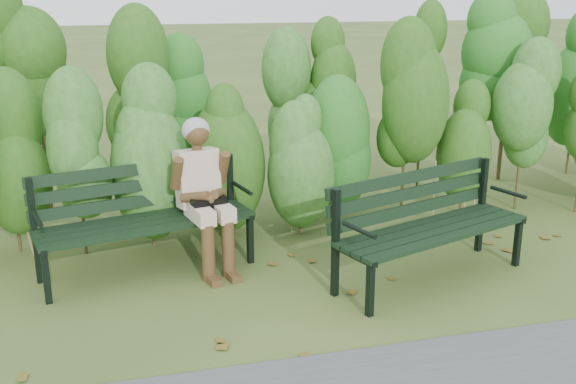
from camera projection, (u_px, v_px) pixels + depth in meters
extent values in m
plane|color=#3C5123|center=(299.00, 294.00, 5.38)|extent=(80.00, 80.00, 0.00)
cylinder|color=#47381E|center=(27.00, 217.00, 5.95)|extent=(0.03, 0.03, 0.80)
ellipsoid|color=#297424|center=(18.00, 147.00, 5.76)|extent=(0.64, 0.64, 1.44)
cylinder|color=#47381E|center=(98.00, 212.00, 6.09)|extent=(0.03, 0.03, 0.80)
ellipsoid|color=#297424|center=(92.00, 143.00, 5.91)|extent=(0.64, 0.64, 1.44)
cylinder|color=#47381E|center=(167.00, 206.00, 6.24)|extent=(0.03, 0.03, 0.80)
ellipsoid|color=#297424|center=(163.00, 139.00, 6.05)|extent=(0.64, 0.64, 1.44)
cylinder|color=#47381E|center=(232.00, 201.00, 6.39)|extent=(0.03, 0.03, 0.80)
ellipsoid|color=#297424|center=(230.00, 135.00, 6.20)|extent=(0.64, 0.64, 1.44)
cylinder|color=#47381E|center=(294.00, 196.00, 6.54)|extent=(0.03, 0.03, 0.80)
ellipsoid|color=#297424|center=(294.00, 132.00, 6.35)|extent=(0.64, 0.64, 1.44)
cylinder|color=#47381E|center=(353.00, 192.00, 6.68)|extent=(0.03, 0.03, 0.80)
ellipsoid|color=#297424|center=(355.00, 128.00, 6.49)|extent=(0.64, 0.64, 1.44)
cylinder|color=#47381E|center=(410.00, 187.00, 6.83)|extent=(0.03, 0.03, 0.80)
ellipsoid|color=#297424|center=(414.00, 125.00, 6.64)|extent=(0.64, 0.64, 1.44)
cylinder|color=#47381E|center=(465.00, 183.00, 6.98)|extent=(0.03, 0.03, 0.80)
ellipsoid|color=#297424|center=(469.00, 122.00, 6.79)|extent=(0.64, 0.64, 1.44)
cylinder|color=#47381E|center=(517.00, 179.00, 7.12)|extent=(0.03, 0.03, 0.80)
ellipsoid|color=#297424|center=(523.00, 119.00, 6.94)|extent=(0.64, 0.64, 1.44)
cylinder|color=#47381E|center=(567.00, 175.00, 7.27)|extent=(0.03, 0.03, 0.80)
ellipsoid|color=#297424|center=(574.00, 117.00, 7.08)|extent=(0.64, 0.64, 1.44)
cylinder|color=#47381E|center=(59.00, 170.00, 6.88)|extent=(0.04, 0.04, 1.10)
ellipsoid|color=#2A5519|center=(50.00, 84.00, 6.62)|extent=(0.70, 0.70, 1.98)
cylinder|color=#47381E|center=(135.00, 166.00, 7.07)|extent=(0.04, 0.04, 1.10)
ellipsoid|color=#2A5519|center=(130.00, 82.00, 6.81)|extent=(0.70, 0.70, 1.98)
cylinder|color=#47381E|center=(208.00, 161.00, 7.25)|extent=(0.04, 0.04, 1.10)
ellipsoid|color=#2A5519|center=(205.00, 79.00, 6.99)|extent=(0.70, 0.70, 1.98)
cylinder|color=#47381E|center=(277.00, 157.00, 7.44)|extent=(0.04, 0.04, 1.10)
ellipsoid|color=#2A5519|center=(277.00, 77.00, 7.18)|extent=(0.70, 0.70, 1.98)
cylinder|color=#47381E|center=(343.00, 152.00, 7.62)|extent=(0.04, 0.04, 1.10)
ellipsoid|color=#2A5519|center=(345.00, 74.00, 7.36)|extent=(0.70, 0.70, 1.98)
cylinder|color=#47381E|center=(406.00, 149.00, 7.80)|extent=(0.04, 0.04, 1.10)
ellipsoid|color=#2A5519|center=(410.00, 72.00, 7.55)|extent=(0.70, 0.70, 1.98)
cylinder|color=#47381E|center=(466.00, 145.00, 7.99)|extent=(0.04, 0.04, 1.10)
ellipsoid|color=#2A5519|center=(472.00, 70.00, 7.73)|extent=(0.70, 0.70, 1.98)
cylinder|color=#47381E|center=(523.00, 141.00, 8.17)|extent=(0.04, 0.04, 1.10)
ellipsoid|color=#2A5519|center=(530.00, 68.00, 7.92)|extent=(0.70, 0.70, 1.98)
cube|color=brown|center=(157.00, 287.00, 5.50)|extent=(0.11, 0.10, 0.01)
cube|color=brown|center=(383.00, 291.00, 5.42)|extent=(0.10, 0.08, 0.01)
cube|color=brown|center=(276.00, 347.00, 4.59)|extent=(0.11, 0.11, 0.01)
cube|color=brown|center=(543.00, 252.00, 6.21)|extent=(0.08, 0.10, 0.01)
cube|color=brown|center=(217.00, 267.00, 5.88)|extent=(0.11, 0.11, 0.01)
cube|color=brown|center=(412.00, 322.00, 4.93)|extent=(0.07, 0.09, 0.01)
cube|color=brown|center=(120.00, 358.00, 4.44)|extent=(0.10, 0.11, 0.01)
cube|color=brown|center=(305.00, 342.00, 4.64)|extent=(0.10, 0.11, 0.01)
cube|color=brown|center=(498.00, 263.00, 5.96)|extent=(0.11, 0.10, 0.01)
cube|color=brown|center=(500.00, 312.00, 5.07)|extent=(0.09, 0.10, 0.01)
cube|color=brown|center=(12.00, 370.00, 4.30)|extent=(0.11, 0.10, 0.01)
cube|color=brown|center=(315.00, 265.00, 5.93)|extent=(0.11, 0.11, 0.01)
cube|color=brown|center=(483.00, 278.00, 5.67)|extent=(0.11, 0.11, 0.01)
cube|color=brown|center=(53.00, 280.00, 5.62)|extent=(0.09, 0.10, 0.01)
cube|color=brown|center=(311.00, 368.00, 4.33)|extent=(0.08, 0.10, 0.01)
cube|color=brown|center=(184.00, 270.00, 5.83)|extent=(0.11, 0.11, 0.01)
cube|color=brown|center=(475.00, 276.00, 5.71)|extent=(0.10, 0.08, 0.01)
cube|color=brown|center=(119.00, 264.00, 5.95)|extent=(0.11, 0.11, 0.01)
cube|color=brown|center=(205.00, 279.00, 5.64)|extent=(0.11, 0.11, 0.01)
cube|color=brown|center=(473.00, 242.00, 6.47)|extent=(0.10, 0.11, 0.01)
cube|color=black|center=(153.00, 230.00, 5.49)|extent=(1.78, 0.52, 0.04)
cube|color=black|center=(149.00, 226.00, 5.59)|extent=(1.78, 0.52, 0.04)
cube|color=black|center=(144.00, 221.00, 5.70)|extent=(1.78, 0.52, 0.04)
cube|color=black|center=(140.00, 217.00, 5.80)|extent=(1.78, 0.52, 0.04)
cube|color=black|center=(136.00, 202.00, 5.85)|extent=(1.77, 0.47, 0.11)
cube|color=black|center=(135.00, 186.00, 5.82)|extent=(1.77, 0.47, 0.11)
cube|color=black|center=(133.00, 170.00, 5.79)|extent=(1.77, 0.47, 0.11)
cube|color=black|center=(46.00, 276.00, 5.16)|extent=(0.06, 0.06, 0.45)
cube|color=black|center=(35.00, 232.00, 5.46)|extent=(0.06, 0.06, 0.90)
cube|color=black|center=(39.00, 243.00, 5.27)|extent=(0.16, 0.50, 0.04)
cylinder|color=black|center=(37.00, 218.00, 5.16)|extent=(0.12, 0.37, 0.04)
cube|color=black|center=(250.00, 239.00, 5.92)|extent=(0.06, 0.06, 0.45)
cube|color=black|center=(230.00, 201.00, 6.22)|extent=(0.06, 0.06, 0.90)
cube|color=black|center=(240.00, 210.00, 6.03)|extent=(0.16, 0.50, 0.04)
cylinder|color=black|center=(242.00, 188.00, 5.93)|extent=(0.12, 0.37, 0.04)
cube|color=black|center=(451.00, 237.00, 5.36)|extent=(1.70, 0.69, 0.04)
cube|color=black|center=(439.00, 233.00, 5.45)|extent=(1.70, 0.69, 0.04)
cube|color=black|center=(428.00, 228.00, 5.55)|extent=(1.70, 0.69, 0.04)
cube|color=black|center=(418.00, 224.00, 5.65)|extent=(1.70, 0.69, 0.04)
cube|color=black|center=(411.00, 209.00, 5.69)|extent=(1.68, 0.64, 0.10)
cube|color=black|center=(411.00, 193.00, 5.66)|extent=(1.68, 0.64, 0.10)
cube|color=black|center=(410.00, 177.00, 5.63)|extent=(1.68, 0.64, 0.10)
cube|color=black|center=(370.00, 289.00, 4.96)|extent=(0.06, 0.06, 0.44)
cube|color=black|center=(336.00, 243.00, 5.23)|extent=(0.06, 0.06, 0.88)
cube|color=black|center=(354.00, 255.00, 5.06)|extent=(0.21, 0.48, 0.04)
cylinder|color=black|center=(359.00, 230.00, 4.95)|extent=(0.16, 0.36, 0.04)
cube|color=black|center=(518.00, 242.00, 5.86)|extent=(0.06, 0.06, 0.44)
cube|color=black|center=(482.00, 205.00, 6.13)|extent=(0.06, 0.06, 0.88)
cube|color=black|center=(501.00, 214.00, 5.96)|extent=(0.21, 0.48, 0.04)
cylinder|color=black|center=(508.00, 192.00, 5.86)|extent=(0.16, 0.36, 0.04)
cube|color=beige|center=(200.00, 213.00, 5.62)|extent=(0.23, 0.44, 0.13)
cube|color=beige|center=(220.00, 210.00, 5.70)|extent=(0.23, 0.44, 0.13)
cylinder|color=#51371D|center=(208.00, 253.00, 5.56)|extent=(0.13, 0.13, 0.49)
cylinder|color=#51371D|center=(228.00, 249.00, 5.64)|extent=(0.13, 0.13, 0.49)
cube|color=#51371D|center=(213.00, 280.00, 5.56)|extent=(0.13, 0.21, 0.06)
cube|color=#51371D|center=(233.00, 276.00, 5.64)|extent=(0.13, 0.21, 0.06)
cube|color=beige|center=(197.00, 178.00, 5.82)|extent=(0.40, 0.32, 0.51)
cylinder|color=#51371D|center=(197.00, 148.00, 5.72)|extent=(0.09, 0.09, 0.10)
sphere|color=#51371D|center=(197.00, 133.00, 5.68)|extent=(0.21, 0.21, 0.21)
ellipsoid|color=gray|center=(196.00, 130.00, 5.69)|extent=(0.24, 0.23, 0.22)
cylinder|color=#51371D|center=(177.00, 174.00, 5.63)|extent=(0.13, 0.22, 0.31)
cylinder|color=#51371D|center=(223.00, 168.00, 5.82)|extent=(0.13, 0.22, 0.31)
cylinder|color=#51371D|center=(195.00, 197.00, 5.62)|extent=(0.26, 0.23, 0.13)
cylinder|color=#51371D|center=(218.00, 193.00, 5.72)|extent=(0.18, 0.28, 0.13)
sphere|color=#51371D|center=(209.00, 199.00, 5.63)|extent=(0.11, 0.11, 0.11)
cube|color=black|center=(209.00, 207.00, 5.66)|extent=(0.32, 0.18, 0.16)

